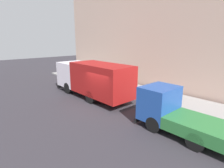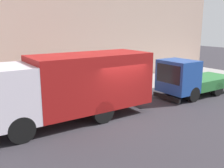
% 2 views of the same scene
% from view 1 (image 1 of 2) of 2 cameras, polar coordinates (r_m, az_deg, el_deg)
% --- Properties ---
extents(ground, '(80.00, 80.00, 0.00)m').
position_cam_1_polar(ground, '(13.59, -3.97, -7.16)').
color(ground, '#302C33').
extents(sidewalk, '(3.95, 30.00, 0.17)m').
position_cam_1_polar(sidewalk, '(16.91, 9.41, -2.74)').
color(sidewalk, gray).
rests_on(sidewalk, ground).
extents(building_facade, '(0.50, 30.00, 10.55)m').
position_cam_1_polar(building_facade, '(18.23, 15.12, 14.69)').
color(building_facade, '#C6A593').
rests_on(building_facade, ground).
extents(large_utility_truck, '(2.45, 8.28, 2.99)m').
position_cam_1_polar(large_utility_truck, '(15.51, -6.36, 1.95)').
color(large_utility_truck, white).
rests_on(large_utility_truck, ground).
extents(small_flatbed_truck, '(2.11, 5.29, 2.31)m').
position_cam_1_polar(small_flatbed_truck, '(10.32, 19.51, -8.62)').
color(small_flatbed_truck, '#20489D').
rests_on(small_flatbed_truck, ground).
extents(pedestrian_walking, '(0.54, 0.54, 1.68)m').
position_cam_1_polar(pedestrian_walking, '(18.42, 0.03, 1.91)').
color(pedestrian_walking, black).
rests_on(pedestrian_walking, sidewalk).
extents(pedestrian_standing, '(0.44, 0.44, 1.69)m').
position_cam_1_polar(pedestrian_standing, '(18.57, 6.21, 2.01)').
color(pedestrian_standing, '#453F52').
rests_on(pedestrian_standing, sidewalk).
extents(traffic_cone_orange, '(0.52, 0.52, 0.74)m').
position_cam_1_polar(traffic_cone_orange, '(20.95, -7.00, 1.86)').
color(traffic_cone_orange, orange).
rests_on(traffic_cone_orange, sidewalk).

